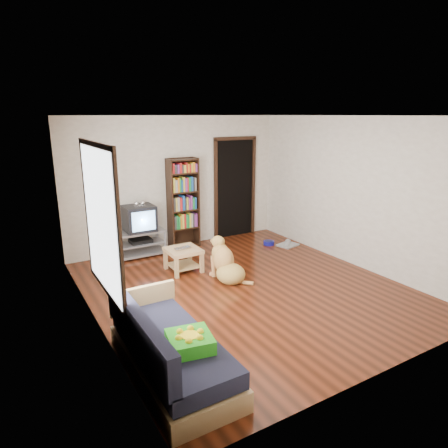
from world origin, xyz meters
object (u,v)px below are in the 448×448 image
laptop (184,249)px  dog_bowl (269,243)px  dog (226,264)px  grey_rag (288,245)px  tv_stand (141,242)px  crt_tv (139,218)px  bookshelf (183,198)px  green_cushion (190,342)px  coffee_table (183,255)px  sofa (168,352)px

laptop → dog_bowl: 2.21m
dog_bowl → dog: (-1.70, -1.10, 0.23)m
laptop → dog_bowl: bearing=6.3°
dog → grey_rag: bearing=23.1°
grey_rag → dog: dog is taller
grey_rag → tv_stand: (-2.81, 0.96, 0.25)m
crt_tv → tv_stand: bearing=-90.0°
tv_stand → crt_tv: crt_tv is taller
bookshelf → green_cushion: bearing=-114.2°
dog_bowl → bookshelf: 2.00m
grey_rag → dog: 2.19m
tv_stand → coffee_table: (0.37, -1.11, 0.01)m
bookshelf → dog: 2.05m
dog_bowl → sofa: size_ratio=0.12×
crt_tv → dog: crt_tv is taller
crt_tv → dog: (0.80, -1.84, -0.48)m
crt_tv → coffee_table: bearing=-71.8°
coffee_table → bookshelf: bearing=64.5°
green_cushion → crt_tv: (0.85, 3.93, 0.25)m
tv_stand → coffee_table: bearing=-71.4°
green_cushion → tv_stand: size_ratio=0.46×
grey_rag → sofa: sofa is taller
grey_rag → sofa: 4.63m
laptop → crt_tv: crt_tv is taller
bookshelf → crt_tv: bearing=-175.7°
tv_stand → dog: (0.80, -1.82, -0.00)m
crt_tv → sofa: (-0.97, -3.65, -0.48)m
green_cushion → dog: (1.65, 2.09, -0.22)m
grey_rag → bookshelf: bookshelf is taller
sofa → dog: size_ratio=2.12×
crt_tv → coffee_table: (0.37, -1.14, -0.46)m
laptop → coffee_table: size_ratio=0.52×
dog_bowl → grey_rag: bearing=-39.8°
laptop → bookshelf: size_ratio=0.16×
laptop → sofa: bearing=-123.6°
crt_tv → dog_bowl: bearing=-16.3°
coffee_table → dog: bearing=-58.5°
green_cushion → grey_rag: size_ratio=1.04×
dog → dog_bowl: bearing=33.0°
dog_bowl → tv_stand: bearing=164.2°
tv_stand → grey_rag: bearing=-18.9°
grey_rag → coffee_table: (-2.43, -0.15, 0.27)m
tv_stand → coffee_table: 1.17m
dog_bowl → bookshelf: bookshelf is taller
laptop → dog: (0.43, -0.67, -0.14)m
crt_tv → coffee_table: size_ratio=1.05×
green_cushion → coffee_table: green_cushion is taller
grey_rag → laptop: bearing=-175.7°
crt_tv → laptop: bearing=-72.2°
dog_bowl → tv_stand: size_ratio=0.24×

